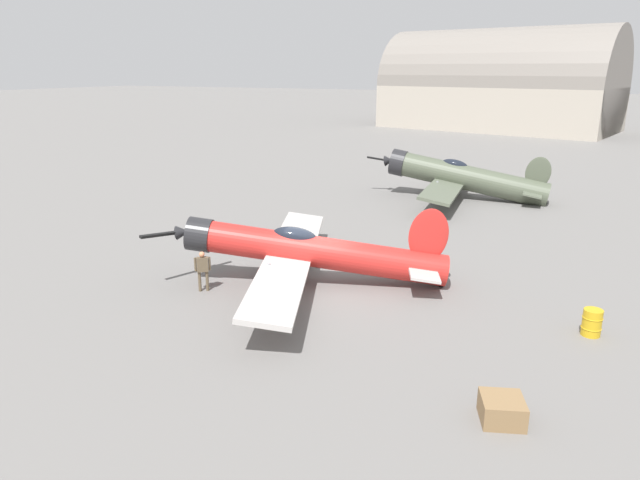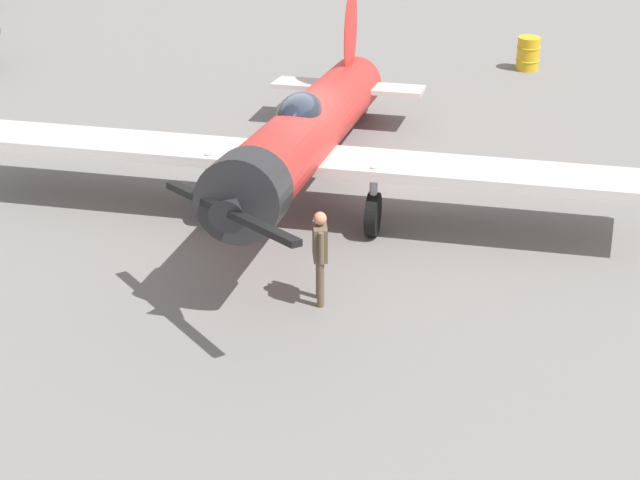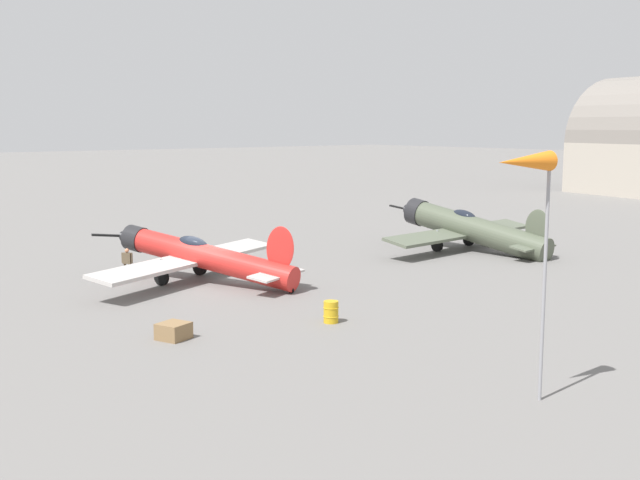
{
  "view_description": "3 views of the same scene",
  "coord_description": "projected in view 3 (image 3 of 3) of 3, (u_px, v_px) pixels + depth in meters",
  "views": [
    {
      "loc": [
        19.07,
        9.14,
        8.16
      ],
      "look_at": [
        -0.0,
        0.0,
        1.8
      ],
      "focal_mm": 32.16,
      "sensor_mm": 36.0,
      "label": 1
    },
    {
      "loc": [
        10.64,
        -15.93,
        8.34
      ],
      "look_at": [
        2.6,
        -3.67,
        1.1
      ],
      "focal_mm": 59.34,
      "sensor_mm": 36.0,
      "label": 2
    },
    {
      "loc": [
        19.93,
        32.76,
        7.76
      ],
      "look_at": [
        -6.73,
        0.45,
        1.6
      ],
      "focal_mm": 43.87,
      "sensor_mm": 36.0,
      "label": 3
    }
  ],
  "objects": [
    {
      "name": "airplane_mid_apron",
      "position": [
        470.0,
        229.0,
        48.57
      ],
      "size": [
        13.18,
        11.75,
        3.3
      ],
      "rotation": [
        0.0,
        0.0,
        4.8
      ],
      "color": "#4C5442",
      "rests_on": "ground_plane"
    },
    {
      "name": "ground_plane",
      "position": [
        210.0,
        283.0,
        38.68
      ],
      "size": [
        400.0,
        400.0,
        0.0
      ],
      "primitive_type": "plane",
      "color": "slate"
    },
    {
      "name": "equipment_crate",
      "position": [
        174.0,
        331.0,
        28.59
      ],
      "size": [
        1.3,
        1.29,
        0.6
      ],
      "rotation": [
        0.0,
        0.0,
        3.48
      ],
      "color": "olive",
      "rests_on": "ground_plane"
    },
    {
      "name": "fuel_drum",
      "position": [
        331.0,
        312.0,
        30.95
      ],
      "size": [
        0.63,
        0.63,
        0.87
      ],
      "color": "gold",
      "rests_on": "ground_plane"
    },
    {
      "name": "ground_crew_mechanic",
      "position": [
        127.0,
        260.0,
        39.7
      ],
      "size": [
        0.43,
        0.51,
        1.57
      ],
      "rotation": [
        0.0,
        0.0,
        0.64
      ],
      "color": "brown",
      "rests_on": "ground_plane"
    },
    {
      "name": "windsock_mast",
      "position": [
        527.0,
        174.0,
        20.88
      ],
      "size": [
        2.01,
        0.78,
        7.08
      ],
      "color": "gray",
      "rests_on": "ground_plane"
    },
    {
      "name": "airplane_foreground",
      "position": [
        201.0,
        256.0,
        38.74
      ],
      "size": [
        12.47,
        10.63,
        3.22
      ],
      "rotation": [
        0.0,
        0.0,
        5.08
      ],
      "color": "red",
      "rests_on": "ground_plane"
    }
  ]
}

